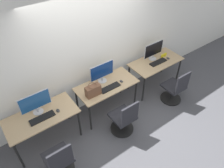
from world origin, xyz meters
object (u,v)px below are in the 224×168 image
object	(u,v)px
office_chair_center	(124,120)
keyboard_right	(158,62)
mouse_left	(58,111)
handbag	(93,90)
keyboard_center	(110,88)
monitor_left	(35,103)
monitor_center	(102,72)
office_chair_right	(175,89)
mouse_right	(168,58)
keyboard_left	(42,118)
mouse_center	(121,81)
monitor_right	(154,50)
office_chair_left	(60,162)

from	to	relation	value
office_chair_center	keyboard_right	size ratio (longest dim) A/B	1.95
mouse_left	handbag	world-z (taller)	handbag
office_chair_center	keyboard_center	bearing A→B (deg)	82.99
monitor_left	monitor_center	xyz separation A→B (m)	(1.42, 0.04, 0.00)
monitor_left	handbag	distance (m)	1.07
keyboard_center	office_chair_right	size ratio (longest dim) A/B	0.51
office_chair_center	mouse_right	size ratio (longest dim) A/B	9.64
keyboard_left	office_chair_right	distance (m)	2.93
monitor_center	mouse_right	xyz separation A→B (m)	(1.72, -0.25, -0.22)
mouse_center	monitor_right	xyz separation A→B (m)	(1.12, 0.24, 0.22)
keyboard_left	mouse_left	size ratio (longest dim) A/B	4.95
keyboard_right	mouse_right	xyz separation A→B (m)	(0.30, -0.03, 0.01)
monitor_center	mouse_center	xyz separation A→B (m)	(0.30, -0.27, -0.22)
office_chair_left	keyboard_center	distance (m)	1.67
mouse_center	office_chair_left	bearing A→B (deg)	-160.04
monitor_center	mouse_right	world-z (taller)	monitor_center
mouse_right	handbag	world-z (taller)	handbag
monitor_right	keyboard_right	distance (m)	0.30
keyboard_right	handbag	world-z (taller)	handbag
office_chair_left	mouse_right	world-z (taller)	office_chair_left
monitor_left	monitor_center	size ratio (longest dim) A/B	1.00
monitor_left	monitor_right	world-z (taller)	same
keyboard_right	handbag	size ratio (longest dim) A/B	1.49
monitor_left	monitor_center	bearing A→B (deg)	1.60
monitor_left	keyboard_center	world-z (taller)	monitor_left
office_chair_center	handbag	xyz separation A→B (m)	(-0.31, 0.59, 0.51)
keyboard_center	mouse_right	bearing A→B (deg)	1.00
monitor_center	office_chair_right	size ratio (longest dim) A/B	0.64
mouse_left	mouse_center	distance (m)	1.43
office_chair_center	monitor_right	size ratio (longest dim) A/B	1.57
mouse_center	handbag	bearing A→B (deg)	178.80
monitor_left	mouse_right	size ratio (longest dim) A/B	6.14
office_chair_left	office_chair_right	bearing A→B (deg)	1.62
keyboard_left	monitor_center	world-z (taller)	monitor_center
handbag	keyboard_left	bearing A→B (deg)	178.61
keyboard_left	handbag	distance (m)	1.04
monitor_center	office_chair_center	world-z (taller)	monitor_center
office_chair_left	handbag	xyz separation A→B (m)	(1.11, 0.66, 0.51)
keyboard_left	keyboard_center	bearing A→B (deg)	-2.26
monitor_right	monitor_left	bearing A→B (deg)	-179.80
keyboard_left	keyboard_center	distance (m)	1.42
mouse_left	monitor_center	distance (m)	1.17
mouse_center	handbag	xyz separation A→B (m)	(-0.68, 0.01, 0.10)
office_chair_center	keyboard_right	xyz separation A→B (m)	(1.49, 0.62, 0.40)
office_chair_center	keyboard_left	bearing A→B (deg)	155.40
mouse_left	mouse_center	world-z (taller)	same
keyboard_left	office_chair_center	bearing A→B (deg)	-24.60
office_chair_right	monitor_center	bearing A→B (deg)	149.50
keyboard_center	mouse_left	bearing A→B (deg)	177.70
monitor_right	handbag	xyz separation A→B (m)	(-1.80, -0.22, -0.12)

